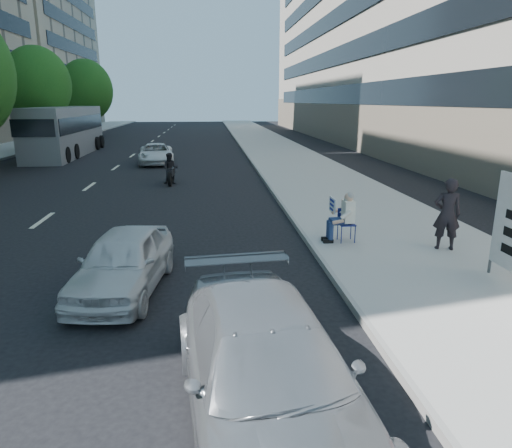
{
  "coord_description": "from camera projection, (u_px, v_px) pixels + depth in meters",
  "views": [
    {
      "loc": [
        -1.1,
        -6.79,
        3.71
      ],
      "look_at": [
        -0.09,
        3.21,
        0.99
      ],
      "focal_mm": 32.0,
      "sensor_mm": 36.0,
      "label": 1
    }
  ],
  "objects": [
    {
      "name": "parked_sedan",
      "position": [
        267.0,
        371.0,
        5.27
      ],
      "size": [
        2.4,
        4.95,
        1.39
      ],
      "primitive_type": "imported",
      "rotation": [
        0.0,
        0.0,
        0.1
      ],
      "color": "#9C9FA3",
      "rests_on": "ground"
    },
    {
      "name": "white_sedan_far",
      "position": [
        156.0,
        154.0,
        27.66
      ],
      "size": [
        2.45,
        4.55,
        1.21
      ],
      "primitive_type": "imported",
      "rotation": [
        0.0,
        0.0,
        0.1
      ],
      "color": "silver",
      "rests_on": "ground"
    },
    {
      "name": "bus",
      "position": [
        66.0,
        131.0,
        31.9
      ],
      "size": [
        2.8,
        12.09,
        3.3
      ],
      "rotation": [
        0.0,
        0.0,
        0.02
      ],
      "color": "slate",
      "rests_on": "ground"
    },
    {
      "name": "white_sedan_near",
      "position": [
        124.0,
        261.0,
        9.08
      ],
      "size": [
        1.92,
        3.8,
        1.24
      ],
      "primitive_type": "imported",
      "rotation": [
        0.0,
        0.0,
        -0.13
      ],
      "color": "silver",
      "rests_on": "ground"
    },
    {
      "name": "tree_far_d",
      "position": [
        37.0,
        84.0,
        33.8
      ],
      "size": [
        4.8,
        4.8,
        7.65
      ],
      "color": "#382616",
      "rests_on": "ground"
    },
    {
      "name": "tree_far_e",
      "position": [
        86.0,
        90.0,
        47.27
      ],
      "size": [
        5.4,
        5.4,
        7.89
      ],
      "color": "#382616",
      "rests_on": "ground"
    },
    {
      "name": "pedestrian_woman",
      "position": [
        447.0,
        214.0,
        11.12
      ],
      "size": [
        0.74,
        0.59,
        1.78
      ],
      "primitive_type": "imported",
      "rotation": [
        0.0,
        0.0,
        2.86
      ],
      "color": "black",
      "rests_on": "near_sidewalk"
    },
    {
      "name": "motorcycle",
      "position": [
        171.0,
        170.0,
        20.93
      ],
      "size": [
        0.72,
        2.05,
        1.42
      ],
      "rotation": [
        0.0,
        0.0,
        -0.06
      ],
      "color": "black",
      "rests_on": "ground"
    },
    {
      "name": "ground",
      "position": [
        280.0,
        331.0,
        7.6
      ],
      "size": [
        160.0,
        160.0,
        0.0
      ],
      "primitive_type": "plane",
      "color": "black",
      "rests_on": "ground"
    },
    {
      "name": "near_sidewalk",
      "position": [
        296.0,
        164.0,
        27.17
      ],
      "size": [
        5.0,
        120.0,
        0.15
      ],
      "primitive_type": "cube",
      "color": "#AFACA4",
      "rests_on": "ground"
    },
    {
      "name": "near_building",
      "position": [
        428.0,
        21.0,
        37.37
      ],
      "size": [
        14.0,
        70.0,
        20.0
      ],
      "primitive_type": "cube",
      "color": "#A39B8C",
      "rests_on": "ground"
    },
    {
      "name": "seated_protester",
      "position": [
        343.0,
        214.0,
        11.79
      ],
      "size": [
        0.83,
        1.12,
        1.31
      ],
      "color": "navy",
      "rests_on": "near_sidewalk"
    }
  ]
}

